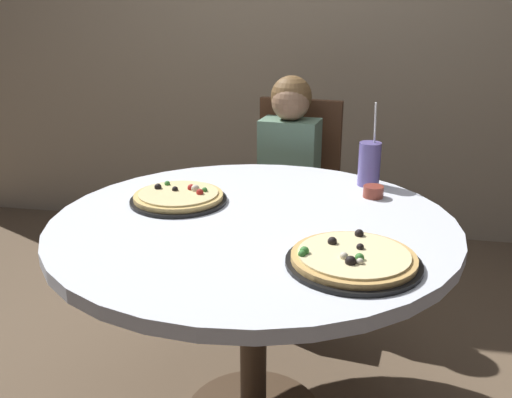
% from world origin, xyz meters
% --- Properties ---
extents(dining_table, '(1.26, 1.26, 0.75)m').
position_xyz_m(dining_table, '(0.00, 0.00, 0.66)').
color(dining_table, silver).
rests_on(dining_table, ground_plane).
extents(chair_wooden, '(0.45, 0.45, 0.95)m').
position_xyz_m(chair_wooden, '(0.01, 0.99, 0.53)').
color(chair_wooden, brown).
rests_on(chair_wooden, ground_plane).
extents(diner_child, '(0.30, 0.43, 1.08)m').
position_xyz_m(diner_child, '(-0.01, 0.81, 0.48)').
color(diner_child, '#3F4766').
rests_on(diner_child, ground_plane).
extents(pizza_veggie, '(0.33, 0.33, 0.05)m').
position_xyz_m(pizza_veggie, '(-0.28, 0.11, 0.77)').
color(pizza_veggie, black).
rests_on(pizza_veggie, dining_table).
extents(pizza_cheese, '(0.35, 0.35, 0.05)m').
position_xyz_m(pizza_cheese, '(0.31, -0.27, 0.77)').
color(pizza_cheese, black).
rests_on(pizza_cheese, dining_table).
extents(soda_cup, '(0.08, 0.08, 0.31)m').
position_xyz_m(soda_cup, '(0.35, 0.42, 0.83)').
color(soda_cup, '#6659A5').
rests_on(soda_cup, dining_table).
extents(sauce_bowl, '(0.07, 0.07, 0.04)m').
position_xyz_m(sauce_bowl, '(0.37, 0.29, 0.77)').
color(sauce_bowl, brown).
rests_on(sauce_bowl, dining_table).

